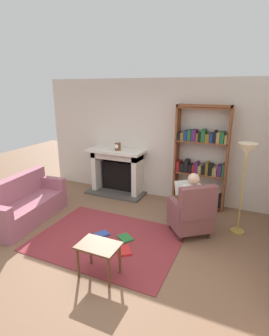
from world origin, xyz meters
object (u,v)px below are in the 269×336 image
seated_reader (190,200)px  floor_lamp (246,158)px  side_table (99,250)px  bookshelf (201,161)px  sofa_floral (24,205)px  mantel_clock (118,147)px  fireplace (117,170)px  armchair_reading (192,213)px

seated_reader → floor_lamp: bearing=164.7°
side_table → bookshelf: bearing=74.9°
side_table → floor_lamp: floor_lamp is taller
floor_lamp → sofa_floral: bearing=-162.3°
mantel_clock → seated_reader: (1.96, -1.06, -0.56)m
fireplace → sofa_floral: bearing=-115.8°
armchair_reading → side_table: 1.81m
fireplace → armchair_reading: size_ratio=1.44×
mantel_clock → side_table: 3.05m
fireplace → sofa_floral: fireplace is taller
sofa_floral → side_table: (2.18, -0.79, 0.08)m
fireplace → floor_lamp: bearing=-15.8°
floor_lamp → side_table: bearing=-129.4°
armchair_reading → fireplace: bearing=-69.5°
armchair_reading → floor_lamp: 1.29m
fireplace → sofa_floral: size_ratio=0.79×
fireplace → armchair_reading: bearing=-30.7°
armchair_reading → side_table: (-0.91, -1.57, -0.02)m
fireplace → mantel_clock: size_ratio=8.24×
floor_lamp → fireplace: bearing=164.2°
fireplace → armchair_reading: fireplace is taller
fireplace → mantel_clock: mantel_clock is taller
armchair_reading → side_table: armchair_reading is taller
bookshelf → armchair_reading: 1.42m
mantel_clock → bookshelf: (1.90, 0.14, -0.18)m
bookshelf → fireplace: bearing=-179.0°
sofa_floral → bookshelf: bearing=-60.5°
fireplace → side_table: bearing=-67.0°
side_table → floor_lamp: bearing=50.6°
fireplace → seated_reader: (2.04, -1.16, 0.04)m
bookshelf → seated_reader: bearing=-86.8°
bookshelf → floor_lamp: bookshelf is taller
seated_reader → sofa_floral: (-3.01, -0.87, -0.30)m
fireplace → floor_lamp: 3.07m
mantel_clock → floor_lamp: (2.78, -0.71, 0.20)m
fireplace → floor_lamp: size_ratio=0.86×
bookshelf → armchair_reading: size_ratio=2.24×
fireplace → seated_reader: 2.34m
seated_reader → armchair_reading: bearing=90.0°
seated_reader → side_table: seated_reader is taller
bookshelf → armchair_reading: (0.14, -1.29, -0.58)m
armchair_reading → floor_lamp: floor_lamp is taller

